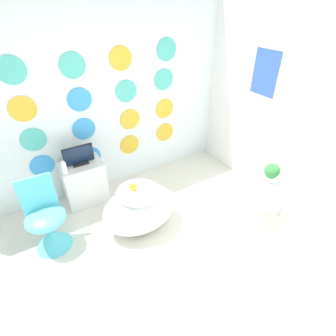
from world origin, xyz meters
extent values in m
plane|color=silver|center=(0.00, 0.00, 0.00)|extent=(12.00, 12.00, 0.00)
cube|color=white|center=(0.00, 2.19, 1.30)|extent=(4.40, 0.04, 2.60)
cylinder|color=#3899E5|center=(-0.88, 2.16, 0.57)|extent=(0.29, 0.01, 0.29)
cylinder|color=#3899E5|center=(-0.29, 2.16, 0.51)|extent=(0.29, 0.01, 0.29)
cylinder|color=gold|center=(0.29, 2.16, 0.53)|extent=(0.29, 0.01, 0.29)
cylinder|color=gold|center=(0.87, 2.16, 0.58)|extent=(0.29, 0.01, 0.29)
cylinder|color=#4CBFB2|center=(-0.88, 2.16, 0.93)|extent=(0.29, 0.01, 0.29)
cylinder|color=#3899E5|center=(-0.30, 2.16, 0.92)|extent=(0.29, 0.01, 0.29)
cylinder|color=gold|center=(0.32, 2.16, 0.91)|extent=(0.29, 0.01, 0.29)
cylinder|color=gold|center=(0.87, 2.16, 0.95)|extent=(0.29, 0.01, 0.29)
cylinder|color=gold|center=(-0.89, 2.16, 1.30)|extent=(0.29, 0.01, 0.29)
cylinder|color=#3899E5|center=(-0.28, 2.16, 1.29)|extent=(0.29, 0.01, 0.29)
cylinder|color=#4CBFB2|center=(0.31, 2.16, 1.30)|extent=(0.29, 0.01, 0.29)
cylinder|color=#4CBFB2|center=(0.86, 2.16, 1.36)|extent=(0.29, 0.01, 0.29)
cylinder|color=#4CBFB2|center=(-0.89, 2.16, 1.70)|extent=(0.29, 0.01, 0.29)
cylinder|color=#4CBFB2|center=(-0.29, 2.16, 1.68)|extent=(0.29, 0.01, 0.29)
cylinder|color=gold|center=(0.27, 2.16, 1.69)|extent=(0.29, 0.01, 0.29)
cylinder|color=#4CBFB2|center=(0.91, 2.16, 1.73)|extent=(0.29, 0.01, 0.29)
cube|color=white|center=(1.72, 1.08, 1.30)|extent=(0.04, 3.17, 2.60)
cube|color=white|center=(1.69, 1.19, 1.55)|extent=(0.02, 0.44, 0.60)
cube|color=#3359B2|center=(1.68, 1.19, 1.55)|extent=(0.01, 0.36, 0.52)
ellipsoid|color=white|center=(-0.07, 1.14, 0.27)|extent=(0.86, 0.60, 0.53)
cylinder|color=#B2DBEA|center=(-0.07, 1.14, 0.51)|extent=(0.49, 0.49, 0.01)
sphere|color=yellow|center=(-0.10, 1.19, 0.57)|extent=(0.08, 0.08, 0.08)
sphere|color=yellow|center=(-0.10, 1.18, 0.60)|extent=(0.05, 0.05, 0.05)
cone|color=orange|center=(-0.10, 1.15, 0.60)|extent=(0.02, 0.02, 0.02)
cone|color=#4CC6DB|center=(-1.02, 1.37, 0.11)|extent=(0.39, 0.39, 0.22)
ellipsoid|color=#4CC6DB|center=(-1.02, 1.37, 0.41)|extent=(0.41, 0.41, 0.14)
cube|color=#4CC6DB|center=(-1.02, 1.52, 0.61)|extent=(0.34, 0.09, 0.41)
cube|color=silver|center=(-0.47, 1.95, 0.29)|extent=(0.51, 0.38, 0.58)
cube|color=white|center=(-0.47, 1.76, 0.39)|extent=(0.43, 0.01, 0.16)
cube|color=black|center=(-0.47, 1.95, 0.59)|extent=(0.19, 0.12, 0.02)
cube|color=black|center=(-0.47, 1.95, 0.70)|extent=(0.36, 0.01, 0.23)
cube|color=#0F1E38|center=(-0.47, 1.94, 0.70)|extent=(0.34, 0.01, 0.21)
cylinder|color=white|center=(-0.68, 1.82, 0.65)|extent=(0.06, 0.06, 0.15)
cylinder|color=white|center=(-0.68, 1.82, 0.74)|extent=(0.03, 0.03, 0.02)
cube|color=silver|center=(1.29, 0.52, 0.53)|extent=(0.46, 0.28, 0.02)
cylinder|color=silver|center=(1.09, 0.40, 0.26)|extent=(0.03, 0.03, 0.52)
cylinder|color=silver|center=(1.50, 0.40, 0.26)|extent=(0.03, 0.03, 0.52)
cylinder|color=silver|center=(1.09, 0.63, 0.26)|extent=(0.03, 0.03, 0.52)
cylinder|color=silver|center=(1.50, 0.63, 0.26)|extent=(0.03, 0.03, 0.52)
cylinder|color=white|center=(1.29, 0.52, 0.58)|extent=(0.11, 0.11, 0.07)
sphere|color=#2D7A38|center=(1.29, 0.52, 0.69)|extent=(0.17, 0.17, 0.17)
camera|label=1|loc=(-0.94, -0.94, 2.34)|focal=28.00mm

